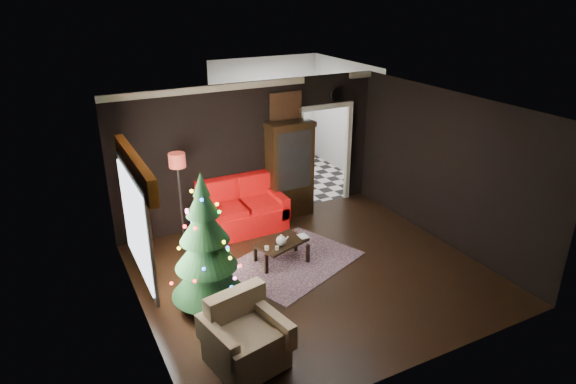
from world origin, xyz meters
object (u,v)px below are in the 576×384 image
christmas_tree (205,245)px  kitchen_table (286,171)px  loveseat (242,206)px  curio_cabinet (290,172)px  coffee_table (282,252)px  floor_lamp (181,203)px  teapot (281,240)px  wall_clock (337,94)px  armchair (246,334)px

christmas_tree → kitchen_table: (3.24, 3.78, -0.67)m
loveseat → christmas_tree: bearing=-124.0°
kitchen_table → curio_cabinet: bearing=-114.4°
loveseat → kitchen_table: bearing=42.5°
loveseat → curio_cabinet: bearing=10.8°
coffee_table → kitchen_table: bearing=61.5°
curio_cabinet → floor_lamp: size_ratio=1.00×
christmas_tree → kitchen_table: 5.02m
kitchen_table → floor_lamp: bearing=-150.5°
coffee_table → teapot: (-0.06, -0.11, 0.29)m
wall_clock → teapot: bearing=-139.4°
christmas_tree → teapot: christmas_tree is taller
floor_lamp → christmas_tree: size_ratio=0.91×
curio_cabinet → christmas_tree: (-2.59, -2.35, 0.10)m
teapot → wall_clock: size_ratio=0.62×
armchair → wall_clock: wall_clock is taller
curio_cabinet → wall_clock: wall_clock is taller
loveseat → curio_cabinet: 1.25m
curio_cabinet → armchair: 4.57m
floor_lamp → loveseat: bearing=2.4°
curio_cabinet → loveseat: bearing=-169.2°
armchair → floor_lamp: bearing=75.0°
loveseat → curio_cabinet: size_ratio=0.89×
floor_lamp → armchair: 3.50m
curio_cabinet → floor_lamp: bearing=-173.5°
armchair → teapot: size_ratio=4.52×
loveseat → armchair: (-1.42, -3.52, -0.04)m
floor_lamp → wall_clock: (3.56, 0.45, 1.55)m
curio_cabinet → wall_clock: 1.88m
teapot → kitchen_table: (1.75, 3.23, -0.12)m
christmas_tree → teapot: bearing=20.5°
coffee_table → curio_cabinet: bearing=58.4°
armchair → wall_clock: (3.77, 3.92, 1.92)m
loveseat → teapot: (0.05, -1.58, -0.01)m
curio_cabinet → christmas_tree: size_ratio=0.92×
christmas_tree → wall_clock: size_ratio=6.47×
christmas_tree → teapot: 1.68m
curio_cabinet → wall_clock: (1.20, 0.18, 1.43)m
wall_clock → loveseat: bearing=-170.3°
curio_cabinet → coffee_table: size_ratio=2.21×
armchair → coffee_table: armchair is taller
floor_lamp → wall_clock: wall_clock is taller
floor_lamp → teapot: bearing=-50.5°
coffee_table → kitchen_table: 3.55m
floor_lamp → coffee_table: size_ratio=2.20×
loveseat → christmas_tree: size_ratio=0.82×
curio_cabinet → teapot: (-1.10, -1.80, -0.46)m
curio_cabinet → floor_lamp: (-2.36, -0.27, -0.12)m
loveseat → coffee_table: (0.11, -1.47, -0.29)m
christmas_tree → armchair: (0.01, -1.39, -0.59)m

